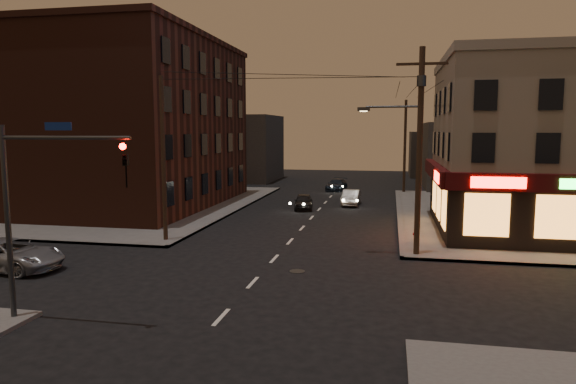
% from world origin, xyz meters
% --- Properties ---
extents(ground, '(120.00, 120.00, 0.00)m').
position_xyz_m(ground, '(0.00, 0.00, 0.00)').
color(ground, black).
rests_on(ground, ground).
extents(sidewalk_ne, '(24.00, 28.00, 0.15)m').
position_xyz_m(sidewalk_ne, '(18.00, 19.00, 0.07)').
color(sidewalk_ne, '#514F4C').
rests_on(sidewalk_ne, ground).
extents(sidewalk_nw, '(24.00, 28.00, 0.15)m').
position_xyz_m(sidewalk_nw, '(-18.00, 19.00, 0.07)').
color(sidewalk_nw, '#514F4C').
rests_on(sidewalk_nw, ground).
extents(pizza_building, '(15.85, 12.85, 10.50)m').
position_xyz_m(pizza_building, '(15.93, 13.43, 5.35)').
color(pizza_building, gray).
rests_on(pizza_building, sidewalk_ne).
extents(brick_apartment, '(12.00, 20.00, 13.00)m').
position_xyz_m(brick_apartment, '(-14.50, 19.00, 6.65)').
color(brick_apartment, '#411F15').
rests_on(brick_apartment, sidewalk_nw).
extents(bg_building_ne_a, '(10.00, 12.00, 7.00)m').
position_xyz_m(bg_building_ne_a, '(14.00, 38.00, 3.50)').
color(bg_building_ne_a, '#3F3D3A').
rests_on(bg_building_ne_a, ground).
extents(bg_building_nw, '(9.00, 10.00, 8.00)m').
position_xyz_m(bg_building_nw, '(-13.00, 42.00, 4.00)').
color(bg_building_nw, '#3F3D3A').
rests_on(bg_building_nw, ground).
extents(bg_building_ne_b, '(8.00, 8.00, 6.00)m').
position_xyz_m(bg_building_ne_b, '(12.00, 52.00, 3.00)').
color(bg_building_ne_b, '#3F3D3A').
rests_on(bg_building_ne_b, ground).
extents(utility_pole_main, '(4.20, 0.44, 10.00)m').
position_xyz_m(utility_pole_main, '(6.68, 5.80, 5.76)').
color(utility_pole_main, '#382619').
rests_on(utility_pole_main, sidewalk_ne).
extents(utility_pole_far, '(0.26, 0.26, 9.00)m').
position_xyz_m(utility_pole_far, '(6.80, 32.00, 4.65)').
color(utility_pole_far, '#382619').
rests_on(utility_pole_far, sidewalk_ne).
extents(utility_pole_west, '(0.24, 0.24, 9.00)m').
position_xyz_m(utility_pole_west, '(-6.80, 6.50, 4.65)').
color(utility_pole_west, '#382619').
rests_on(utility_pole_west, sidewalk_nw).
extents(traffic_signal, '(4.49, 0.32, 6.47)m').
position_xyz_m(traffic_signal, '(-5.57, -5.60, 4.16)').
color(traffic_signal, '#333538').
rests_on(traffic_signal, ground).
extents(suv_cross, '(5.14, 2.60, 1.39)m').
position_xyz_m(suv_cross, '(-11.23, -0.26, 0.70)').
color(suv_cross, gray).
rests_on(suv_cross, ground).
extents(sedan_near, '(1.89, 3.70, 1.20)m').
position_xyz_m(sedan_near, '(-1.23, 19.87, 0.60)').
color(sedan_near, black).
rests_on(sedan_near, ground).
extents(sedan_mid, '(1.47, 3.90, 1.27)m').
position_xyz_m(sedan_mid, '(2.29, 22.88, 0.64)').
color(sedan_mid, slate).
rests_on(sedan_mid, ground).
extents(sedan_far, '(2.17, 4.26, 1.18)m').
position_xyz_m(sedan_far, '(0.02, 33.08, 0.59)').
color(sedan_far, black).
rests_on(sedan_far, ground).
extents(fire_hydrant, '(0.36, 0.36, 0.81)m').
position_xyz_m(fire_hydrant, '(6.90, 8.47, 0.59)').
color(fire_hydrant, maroon).
rests_on(fire_hydrant, sidewalk_ne).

